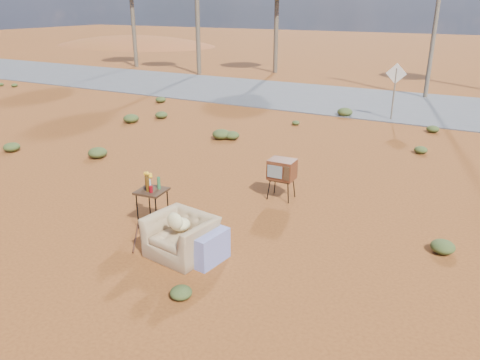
% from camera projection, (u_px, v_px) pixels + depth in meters
% --- Properties ---
extents(ground, '(140.00, 140.00, 0.00)m').
position_uv_depth(ground, '(185.00, 238.00, 9.16)').
color(ground, brown).
rests_on(ground, ground).
extents(highway, '(140.00, 7.00, 0.04)m').
position_uv_depth(highway, '(371.00, 102.00, 21.49)').
color(highway, '#565659').
rests_on(highway, ground).
extents(dirt_mound, '(26.00, 18.00, 2.00)m').
position_uv_depth(dirt_mound, '(135.00, 45.00, 50.43)').
color(dirt_mound, brown).
rests_on(dirt_mound, ground).
extents(armchair, '(1.44, 0.89, 0.99)m').
position_uv_depth(armchair, '(186.00, 233.00, 8.37)').
color(armchair, '#9A7B54').
rests_on(armchair, ground).
extents(tv_unit, '(0.61, 0.50, 0.96)m').
position_uv_depth(tv_unit, '(282.00, 170.00, 10.79)').
color(tv_unit, black).
rests_on(tv_unit, ground).
extents(side_table, '(0.61, 0.61, 1.11)m').
position_uv_depth(side_table, '(151.00, 188.00, 9.43)').
color(side_table, '#352113').
rests_on(side_table, ground).
extents(rusty_bar, '(0.77, 1.07, 0.03)m').
position_uv_depth(rusty_bar, '(136.00, 237.00, 9.19)').
color(rusty_bar, '#4B2414').
rests_on(rusty_bar, ground).
extents(road_sign, '(0.78, 0.06, 2.19)m').
position_uv_depth(road_sign, '(395.00, 82.00, 17.83)').
color(road_sign, brown).
rests_on(road_sign, ground).
extents(utility_pole_center, '(1.40, 0.20, 8.00)m').
position_uv_depth(utility_pole_center, '(438.00, 7.00, 21.19)').
color(utility_pole_center, brown).
rests_on(utility_pole_center, ground).
extents(scrub_patch, '(17.49, 8.07, 0.33)m').
position_uv_depth(scrub_patch, '(250.00, 162.00, 13.10)').
color(scrub_patch, '#404B20').
rests_on(scrub_patch, ground).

